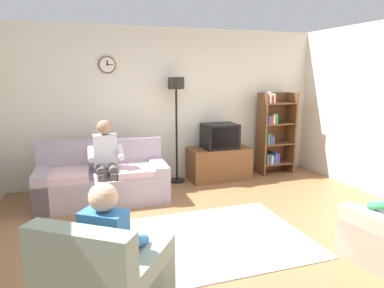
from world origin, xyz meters
TOP-DOWN VIEW (x-y plane):
  - ground_plane at (0.00, 0.00)m, footprint 12.00×12.00m
  - back_wall_assembly at (-0.00, 2.66)m, footprint 6.20×0.17m
  - couch at (-1.31, 1.79)m, footprint 1.93×0.95m
  - tv_stand at (0.80, 2.25)m, footprint 1.10×0.56m
  - tv at (0.80, 2.23)m, footprint 0.60×0.49m
  - bookshelf at (1.96, 2.32)m, footprint 0.68×0.36m
  - floor_lamp at (0.02, 2.35)m, footprint 0.28×0.28m
  - armchair_near_window at (-1.51, -0.94)m, footprint 1.16×1.18m
  - area_rug at (-0.22, 0.05)m, footprint 2.20×1.70m
  - person_on_couch at (-1.26, 1.68)m, footprint 0.52×0.55m
  - person_in_left_armchair at (-1.45, -0.87)m, footprint 0.62×0.64m

SIDE VIEW (x-z plane):
  - ground_plane at x=0.00m, z-range 0.00..0.00m
  - area_rug at x=-0.22m, z-range 0.00..0.01m
  - armchair_near_window at x=-1.51m, z-range -0.16..0.74m
  - tv_stand at x=0.80m, z-range 0.00..0.59m
  - couch at x=-1.31m, z-range -0.14..0.76m
  - person_in_left_armchair at x=-1.45m, z-range 0.04..1.16m
  - person_on_couch at x=-1.26m, z-range 0.08..1.32m
  - bookshelf at x=1.96m, z-range -0.02..1.56m
  - tv at x=0.80m, z-range 0.59..1.03m
  - back_wall_assembly at x=0.00m, z-range 0.00..2.70m
  - floor_lamp at x=0.02m, z-range 0.53..2.38m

